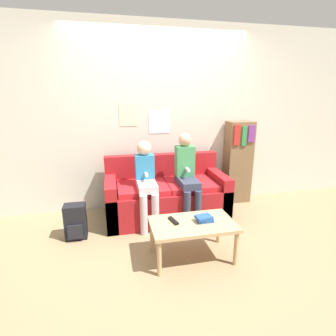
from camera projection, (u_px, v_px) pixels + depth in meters
name	position (u px, v px, depth m)	size (l,w,h in m)	color
ground_plane	(174.00, 233.00, 3.21)	(10.00, 10.00, 0.00)	#937A56
wall_back	(159.00, 119.00, 3.77)	(8.00, 0.06, 2.60)	beige
couch	(166.00, 196.00, 3.59)	(1.61, 0.76, 0.82)	maroon
coffee_table	(193.00, 227.00, 2.64)	(0.85, 0.50, 0.39)	tan
person_left	(146.00, 179.00, 3.27)	(0.24, 0.53, 1.08)	silver
person_right	(187.00, 174.00, 3.38)	(0.24, 0.53, 1.16)	#33384C
tv_remote	(173.00, 221.00, 2.64)	(0.08, 0.17, 0.02)	black
book_stack	(204.00, 218.00, 2.64)	(0.18, 0.14, 0.06)	#23519E
bookshelf	(238.00, 162.00, 4.04)	(0.39, 0.27, 1.25)	brown
backpack	(76.00, 222.00, 3.05)	(0.24, 0.21, 0.41)	black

